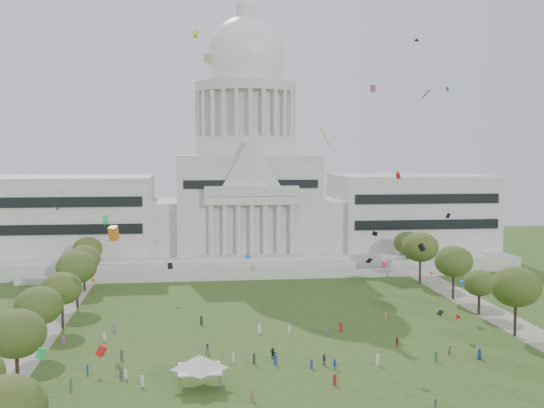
{
  "coord_description": "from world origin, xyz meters",
  "views": [
    {
      "loc": [
        -18.59,
        -105.67,
        36.0
      ],
      "look_at": [
        0.0,
        45.0,
        24.0
      ],
      "focal_mm": 45.0,
      "sensor_mm": 36.0,
      "label": 1
    }
  ],
  "objects": [
    {
      "name": "row_tree_l_2",
      "position": [
        -45.04,
        17.3,
        8.51
      ],
      "size": [
        8.42,
        8.42,
        11.97
      ],
      "color": "black",
      "rests_on": "ground"
    },
    {
      "name": "row_tree_r_2",
      "position": [
        44.17,
        17.44,
        9.66
      ],
      "size": [
        9.55,
        9.55,
        13.58
      ],
      "color": "black",
      "rests_on": "ground"
    },
    {
      "name": "path_left",
      "position": [
        -48.0,
        30.0,
        0.02
      ],
      "size": [
        8.0,
        160.0,
        0.04
      ],
      "primitive_type": "cube",
      "color": "gray",
      "rests_on": "ground"
    },
    {
      "name": "event_tent",
      "position": [
        -17.14,
        -3.81,
        3.95
      ],
      "size": [
        9.23,
        9.23,
        5.09
      ],
      "color": "#4C4C4C",
      "rests_on": "ground"
    },
    {
      "name": "person_8",
      "position": [
        -15.56,
        12.9,
        0.94
      ],
      "size": [
        0.93,
        0.59,
        1.89
      ],
      "primitive_type": "imported",
      "rotation": [
        0.0,
        0.0,
        3.12
      ],
      "color": "#994C8C",
      "rests_on": "ground"
    },
    {
      "name": "row_tree_r_6",
      "position": [
        45.96,
        88.13,
        8.51
      ],
      "size": [
        8.42,
        8.42,
        11.97
      ],
      "color": "black",
      "rests_on": "ground"
    },
    {
      "name": "person_9",
      "position": [
        12.79,
        3.28,
        0.95
      ],
      "size": [
        1.38,
        1.22,
        1.91
      ],
      "primitive_type": "imported",
      "rotation": [
        0.0,
        0.0,
        0.6
      ],
      "color": "silver",
      "rests_on": "ground"
    },
    {
      "name": "capitol",
      "position": [
        0.0,
        113.59,
        22.3
      ],
      "size": [
        160.0,
        64.5,
        91.3
      ],
      "color": "beige",
      "rests_on": "ground"
    },
    {
      "name": "row_tree_l_5",
      "position": [
        -45.22,
        71.01,
        8.42
      ],
      "size": [
        8.33,
        8.33,
        11.85
      ],
      "color": "black",
      "rests_on": "ground"
    },
    {
      "name": "person_2",
      "position": [
        26.92,
        7.0,
        0.79
      ],
      "size": [
        0.84,
        0.6,
        1.59
      ],
      "primitive_type": "imported",
      "rotation": [
        0.0,
        0.0,
        0.18
      ],
      "color": "olive",
      "rests_on": "ground"
    },
    {
      "name": "person_3",
      "position": [
        5.03,
        1.81,
        0.88
      ],
      "size": [
        1.06,
        1.27,
        1.75
      ],
      "primitive_type": "imported",
      "rotation": [
        0.0,
        0.0,
        5.22
      ],
      "color": "navy",
      "rests_on": "ground"
    },
    {
      "name": "kite_swarm",
      "position": [
        3.61,
        9.64,
        29.13
      ],
      "size": [
        92.02,
        94.33,
        64.5
      ],
      "color": "blue",
      "rests_on": "ground"
    },
    {
      "name": "person_0",
      "position": [
        31.06,
        4.14,
        0.95
      ],
      "size": [
        1.09,
        0.91,
        1.9
      ],
      "primitive_type": "imported",
      "rotation": [
        0.0,
        0.0,
        5.89
      ],
      "color": "navy",
      "rests_on": "ground"
    },
    {
      "name": "person_6",
      "position": [
        15.36,
        -16.72,
        0.74
      ],
      "size": [
        0.58,
        0.78,
        1.47
      ],
      "primitive_type": "imported",
      "rotation": [
        0.0,
        0.0,
        1.73
      ],
      "color": "#4C4C51",
      "rests_on": "ground"
    },
    {
      "name": "row_tree_r_3",
      "position": [
        44.4,
        34.48,
        7.08
      ],
      "size": [
        7.01,
        7.01,
        9.98
      ],
      "color": "black",
      "rests_on": "ground"
    },
    {
      "name": "row_tree_l_6",
      "position": [
        -46.87,
        89.14,
        8.27
      ],
      "size": [
        8.19,
        8.19,
        11.64
      ],
      "color": "black",
      "rests_on": "ground"
    },
    {
      "name": "person_4",
      "position": [
        3.8,
        4.41,
        0.97
      ],
      "size": [
        1.03,
        1.29,
        1.94
      ],
      "primitive_type": "imported",
      "rotation": [
        0.0,
        0.0,
        5.14
      ],
      "color": "#4C4C51",
      "rests_on": "ground"
    },
    {
      "name": "person_7",
      "position": [
        -9.73,
        -10.57,
        0.88
      ],
      "size": [
        0.74,
        0.62,
        1.75
      ],
      "primitive_type": "imported",
      "rotation": [
        0.0,
        0.0,
        3.42
      ],
      "color": "olive",
      "rests_on": "ground"
    },
    {
      "name": "row_tree_r_5",
      "position": [
        43.49,
        70.19,
        9.93
      ],
      "size": [
        9.82,
        9.82,
        13.96
      ],
      "color": "black",
      "rests_on": "ground"
    },
    {
      "name": "person_10",
      "position": [
        19.3,
        13.37,
        0.88
      ],
      "size": [
        0.72,
        1.11,
        1.76
      ],
      "primitive_type": "imported",
      "rotation": [
        0.0,
        0.0,
        1.73
      ],
      "color": "#B21E1E",
      "rests_on": "ground"
    },
    {
      "name": "row_tree_l_4",
      "position": [
        -44.08,
        52.42,
        9.39
      ],
      "size": [
        9.29,
        9.29,
        13.21
      ],
      "color": "black",
      "rests_on": "ground"
    },
    {
      "name": "distant_crowd",
      "position": [
        -10.79,
        14.35,
        0.86
      ],
      "size": [
        65.53,
        39.5,
        1.86
      ],
      "color": "#33723F",
      "rests_on": "ground"
    },
    {
      "name": "person_5",
      "position": [
        -4.31,
        8.83,
        0.95
      ],
      "size": [
        1.63,
        1.83,
        1.9
      ],
      "primitive_type": "imported",
      "rotation": [
        0.0,
        0.0,
        2.23
      ],
      "color": "#26262B",
      "rests_on": "ground"
    },
    {
      "name": "near_tree_0",
      "position": [
        -38.0,
        -32.0,
        8.56
      ],
      "size": [
        8.47,
        8.47,
        12.04
      ],
      "color": "black",
      "rests_on": "ground"
    },
    {
      "name": "ground",
      "position": [
        0.0,
        0.0,
        0.0
      ],
      "size": [
        400.0,
        400.0,
        0.0
      ],
      "primitive_type": "plane",
      "color": "#334C1B",
      "rests_on": "ground"
    },
    {
      "name": "row_tree_l_1",
      "position": [
        -44.07,
        -2.96,
        8.95
      ],
      "size": [
        8.86,
        8.86,
        12.59
      ],
      "color": "black",
      "rests_on": "ground"
    },
    {
      "name": "row_tree_l_3",
      "position": [
        -44.09,
        33.92,
        8.21
      ],
      "size": [
        8.12,
        8.12,
        11.55
      ],
      "color": "black",
      "rests_on": "ground"
    },
    {
      "name": "row_tree_r_4",
      "position": [
        44.76,
        50.04,
        9.29
      ],
      "size": [
        9.19,
        9.19,
        13.06
      ],
      "color": "black",
      "rests_on": "ground"
    },
    {
      "name": "path_right",
      "position": [
        48.0,
        30.0,
        0.02
      ],
      "size": [
        8.0,
        160.0,
        0.04
      ],
      "primitive_type": "cube",
      "color": "gray",
      "rests_on": "ground"
    }
  ]
}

